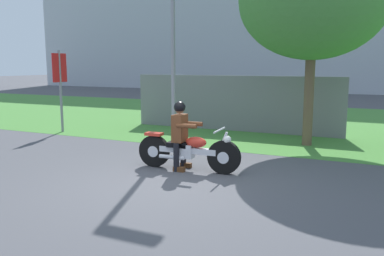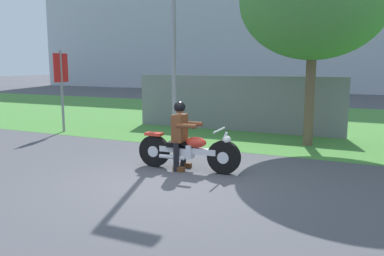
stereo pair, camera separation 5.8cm
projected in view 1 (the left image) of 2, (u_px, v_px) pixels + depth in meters
name	position (u px, v px, depth m)	size (l,w,h in m)	color
ground	(169.00, 184.00, 7.29)	(120.00, 120.00, 0.00)	#4C4C51
grass_verge	(280.00, 121.00, 15.44)	(60.00, 12.00, 0.01)	#478438
stadium_facade	(336.00, 9.00, 32.57)	(55.29, 8.00, 13.30)	#B2B7C1
motorcycle_lead	(188.00, 151.00, 8.18)	(2.23, 0.66, 0.90)	black
rider_lead	(181.00, 130.00, 8.18)	(0.56, 0.48, 1.42)	black
tree_roadside	(313.00, 0.00, 10.21)	(3.81, 3.81, 5.31)	brown
sign_banner	(60.00, 78.00, 12.67)	(0.08, 0.60, 2.60)	gray
fence_segment	(233.00, 103.00, 13.02)	(7.00, 0.06, 1.80)	slate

